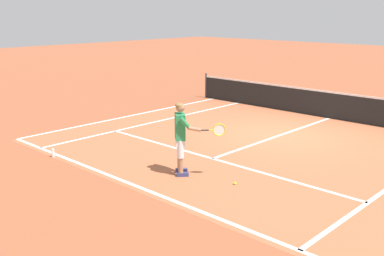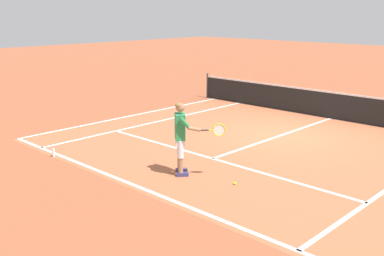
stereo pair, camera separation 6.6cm
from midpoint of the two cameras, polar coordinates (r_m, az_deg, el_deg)
The scene contains 11 objects.
ground_plane at distance 14.54m, azimuth 11.43°, elevation -0.80°, with size 80.00×80.00×0.00m, color #9E5133.
court_inner_surface at distance 13.38m, azimuth 8.10°, elevation -1.97°, with size 10.98×9.41×0.00m, color #B2603D.
line_baseline at distance 10.24m, azimuth -6.97°, elevation -7.08°, with size 10.98×0.10×0.01m, color white.
line_service at distance 11.96m, azimuth 2.75°, elevation -3.82°, with size 8.23×0.10×0.01m, color white.
line_centre_service at distance 14.43m, azimuth 11.14°, elevation -0.89°, with size 0.10×6.40×0.01m, color white.
line_singles_left at distance 16.04m, azimuth -3.88°, elevation 0.89°, with size 0.10×9.01×0.01m, color white.
line_doubles_left at distance 17.06m, azimuth -7.00°, elevation 1.63°, with size 0.10×9.01×0.01m, color white.
tennis_net at distance 17.04m, azimuth 17.09°, elevation 2.78°, with size 11.96×0.08×1.07m.
tennis_player at distance 10.54m, azimuth -1.17°, elevation -0.72°, with size 1.13×0.80×1.71m.
tennis_ball_near_feet at distance 10.24m, azimuth 5.54°, elevation -6.87°, with size 0.07×0.07×0.07m, color #CCE02D.
water_bottle at distance 12.60m, azimuth -16.69°, elevation -2.95°, with size 0.07×0.07×0.23m, color white.
Camera 2 is at (7.47, -11.90, 3.73)m, focal length 42.90 mm.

